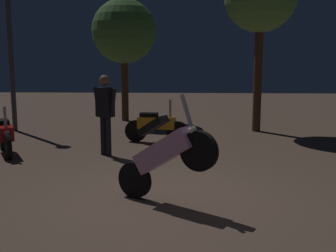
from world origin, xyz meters
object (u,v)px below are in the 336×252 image
Objects in this scene: motorcycle_pink_foreground at (165,155)px; streetlamp_near at (9,28)px; person_rider_beside at (105,107)px; motorcycle_red_parked_right at (4,135)px; motorcycle_orange_parked_left at (156,125)px.

motorcycle_pink_foreground is 0.35× the size of streetlamp_near.
person_rider_beside is at bearing 145.16° from motorcycle_pink_foreground.
streetlamp_near is (-3.30, 3.04, 1.90)m from person_rider_beside.
streetlamp_near is at bearing 168.71° from motorcycle_red_parked_right.
motorcycle_orange_parked_left is 0.94× the size of person_rider_beside.
motorcycle_orange_parked_left is 0.36× the size of streetlamp_near.
motorcycle_orange_parked_left is 5.25m from streetlamp_near.
motorcycle_pink_foreground is at bearing -75.11° from motorcycle_orange_parked_left.
person_rider_beside is (-1.46, 3.09, 0.32)m from motorcycle_pink_foreground.
person_rider_beside is at bearing -42.67° from streetlamp_near.
streetlamp_near is at bearing 169.15° from motorcycle_orange_parked_left.
person_rider_beside is (-1.01, -1.46, 0.62)m from motorcycle_orange_parked_left.
motorcycle_pink_foreground is 1.10× the size of motorcycle_red_parked_right.
motorcycle_pink_foreground is at bearing -121.19° from person_rider_beside.
motorcycle_red_parked_right is 0.84× the size of person_rider_beside.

